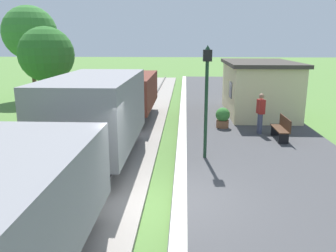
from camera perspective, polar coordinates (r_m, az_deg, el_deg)
The scene contains 14 objects.
ground_plane at distance 8.83m, azimuth -0.72°, elevation -13.57°, with size 160.00×160.00×0.00m, color #517A38.
platform_slab at distance 9.17m, azimuth 20.18°, elevation -12.54°, with size 6.00×60.00×0.25m, color #424244.
platform_edge_stripe at distance 8.71m, azimuth 1.96°, elevation -12.14°, with size 0.36×60.00×0.01m, color silver.
track_ballast at distance 9.26m, azimuth -16.08°, elevation -12.38°, with size 3.80×60.00×0.12m, color gray.
rail_near at distance 9.00m, azimuth -11.70°, elevation -11.98°, with size 0.07×60.00×0.14m, color slate.
rail_far at distance 9.45m, azimuth -20.35°, elevation -11.29°, with size 0.07×60.00×0.14m, color slate.
freight_train at distance 11.56m, azimuth -11.74°, elevation 0.80°, with size 2.50×19.40×2.72m.
station_hut at distance 19.00m, azimuth 14.77°, elevation 6.19°, with size 3.50×5.80×2.78m.
bench_near_hut at distance 14.32m, azimuth 18.35°, elevation -0.32°, with size 0.42×1.50×0.91m.
person_waiting at distance 14.90m, azimuth 15.10°, elevation 2.28°, with size 0.31×0.42×1.71m.
potted_planter at distance 15.67m, azimuth 9.06°, elevation 1.44°, with size 0.64×0.64×0.92m.
lamp_post_near at distance 11.16m, azimuth 6.45°, elevation 7.30°, with size 0.28×0.28×3.70m.
tree_trackside_far at distance 19.76m, azimuth -19.52°, elevation 11.07°, with size 2.94×2.94×4.83m.
tree_field_left at distance 26.45m, azimuth -21.95°, elevation 14.09°, with size 3.72×3.72×6.44m.
Camera 1 is at (0.50, -7.81, 4.09)m, focal length 36.73 mm.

